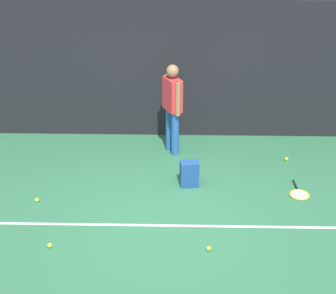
% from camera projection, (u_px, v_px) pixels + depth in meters
% --- Properties ---
extents(ground_plane, '(12.00, 12.00, 0.00)m').
position_uv_depth(ground_plane, '(167.00, 218.00, 7.59)').
color(ground_plane, '#2D6B47').
extents(back_fence, '(10.00, 0.10, 2.67)m').
position_uv_depth(back_fence, '(171.00, 71.00, 9.67)').
color(back_fence, black).
rests_on(back_fence, ground).
extents(court_line, '(9.00, 0.05, 0.00)m').
position_uv_depth(court_line, '(167.00, 225.00, 7.42)').
color(court_line, white).
rests_on(court_line, ground).
extents(tennis_player, '(0.38, 0.48, 1.70)m').
position_uv_depth(tennis_player, '(172.00, 104.00, 9.12)').
color(tennis_player, '#2659A5').
rests_on(tennis_player, ground).
extents(tennis_racket, '(0.33, 0.62, 0.03)m').
position_uv_depth(tennis_racket, '(299.00, 194.00, 8.19)').
color(tennis_racket, black).
rests_on(tennis_racket, ground).
extents(backpack, '(0.32, 0.31, 0.44)m').
position_uv_depth(backpack, '(189.00, 174.00, 8.37)').
color(backpack, '#1E478C').
rests_on(backpack, ground).
extents(tennis_ball_near_player, '(0.07, 0.07, 0.07)m').
position_uv_depth(tennis_ball_near_player, '(37.00, 200.00, 7.98)').
color(tennis_ball_near_player, '#CCE033').
rests_on(tennis_ball_near_player, ground).
extents(tennis_ball_by_fence, '(0.07, 0.07, 0.07)m').
position_uv_depth(tennis_ball_by_fence, '(209.00, 248.00, 6.89)').
color(tennis_ball_by_fence, '#CCE033').
rests_on(tennis_ball_by_fence, ground).
extents(tennis_ball_mid_court, '(0.07, 0.07, 0.07)m').
position_uv_depth(tennis_ball_mid_court, '(286.00, 159.00, 9.22)').
color(tennis_ball_mid_court, '#CCE033').
rests_on(tennis_ball_mid_court, ground).
extents(tennis_ball_far_left, '(0.07, 0.07, 0.07)m').
position_uv_depth(tennis_ball_far_left, '(50.00, 245.00, 6.95)').
color(tennis_ball_far_left, '#CCE033').
rests_on(tennis_ball_far_left, ground).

